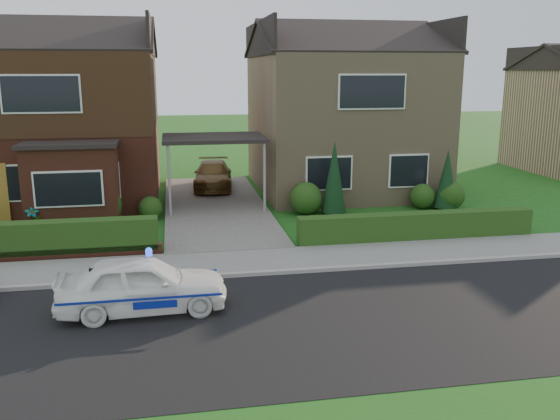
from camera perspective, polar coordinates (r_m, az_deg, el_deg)
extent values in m
plane|color=#175316|center=(12.53, -2.38, -11.12)|extent=(120.00, 120.00, 0.00)
cube|color=black|center=(12.53, -2.38, -11.12)|extent=(60.00, 6.00, 0.02)
cube|color=#9E9993|center=(15.32, -3.99, -6.24)|extent=(60.00, 0.16, 0.12)
cube|color=slate|center=(16.31, -4.40, -5.06)|extent=(60.00, 2.00, 0.10)
cube|color=#666059|center=(22.94, -6.23, 0.34)|extent=(3.80, 12.00, 0.12)
cube|color=brown|center=(25.76, -19.99, 7.45)|extent=(7.20, 8.00, 5.80)
cube|color=white|center=(22.39, -25.32, 2.31)|extent=(1.80, 0.08, 1.30)
cube|color=white|center=(21.78, -17.25, 2.72)|extent=(1.60, 0.08, 1.30)
cube|color=white|center=(21.72, -22.01, 10.31)|extent=(2.60, 0.08, 1.30)
cube|color=black|center=(25.67, -20.25, 10.67)|extent=(7.26, 8.06, 2.90)
cube|color=brown|center=(21.23, -19.37, 2.17)|extent=(3.00, 1.40, 2.70)
cube|color=black|center=(21.02, -19.67, 5.96)|extent=(3.20, 1.60, 0.14)
cube|color=tan|center=(26.45, 5.88, 8.31)|extent=(7.20, 8.00, 5.80)
cube|color=white|center=(22.37, 4.74, 3.55)|extent=(1.80, 0.08, 1.30)
cube|color=white|center=(23.39, 12.27, 3.72)|extent=(1.60, 0.08, 1.30)
cube|color=white|center=(22.53, 8.85, 11.18)|extent=(2.60, 0.08, 1.30)
cube|color=black|center=(22.49, -6.39, 6.91)|extent=(3.80, 3.00, 0.14)
cylinder|color=gray|center=(21.25, -10.61, 2.71)|extent=(0.10, 0.10, 2.70)
cylinder|color=gray|center=(21.50, -1.50, 3.05)|extent=(0.10, 0.10, 2.70)
cube|color=brown|center=(17.85, -23.74, -4.11)|extent=(7.70, 0.25, 0.36)
cube|color=#1C3E13|center=(18.04, -23.58, -4.52)|extent=(7.50, 0.55, 0.90)
cube|color=#1C3E13|center=(18.92, 12.94, -2.92)|extent=(7.50, 0.55, 0.80)
sphere|color=#1C3E13|center=(21.24, -16.74, 0.46)|extent=(1.32, 1.32, 1.32)
sphere|color=#1C3E13|center=(21.46, -12.37, 0.19)|extent=(0.84, 0.84, 0.84)
sphere|color=#1C3E13|center=(21.73, 2.50, 1.14)|extent=(1.20, 1.20, 1.20)
sphere|color=#1C3E13|center=(23.29, 13.55, 1.30)|extent=(0.96, 0.96, 0.96)
sphere|color=#1C3E13|center=(23.43, 16.09, 1.37)|extent=(1.08, 1.08, 1.08)
cone|color=black|center=(21.64, 5.22, 2.94)|extent=(0.90, 0.90, 2.60)
cone|color=black|center=(23.24, 15.74, 2.71)|extent=(0.90, 0.90, 2.20)
imported|color=white|center=(13.33, -13.12, -7.04)|extent=(1.62, 3.71, 1.25)
sphere|color=#193FF2|center=(13.10, -12.48, -4.13)|extent=(0.17, 0.17, 0.17)
cube|color=navy|center=(12.66, -13.25, -8.41)|extent=(3.36, 0.02, 0.05)
cube|color=navy|center=(14.04, -12.98, -6.19)|extent=(3.36, 0.02, 0.05)
ellipsoid|color=black|center=(13.25, -17.64, -6.27)|extent=(0.22, 0.17, 0.21)
sphere|color=white|center=(13.19, -17.61, -6.39)|extent=(0.11, 0.11, 0.11)
sphere|color=black|center=(13.18, -17.61, -5.72)|extent=(0.13, 0.13, 0.13)
cone|color=black|center=(13.18, -17.82, -5.44)|extent=(0.04, 0.04, 0.05)
cone|color=black|center=(13.17, -17.43, -5.43)|extent=(0.04, 0.04, 0.05)
imported|color=brown|center=(26.17, -6.47, 3.36)|extent=(1.94, 4.07, 1.15)
imported|color=gray|center=(20.88, -22.69, -0.90)|extent=(0.51, 0.40, 0.85)
imported|color=gray|center=(18.70, -19.59, -2.32)|extent=(0.57, 0.57, 0.78)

